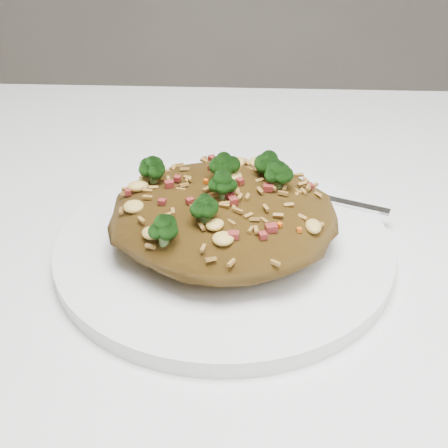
{
  "coord_description": "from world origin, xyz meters",
  "views": [
    {
      "loc": [
        -0.05,
        -0.37,
        1.05
      ],
      "look_at": [
        -0.07,
        0.04,
        0.78
      ],
      "focal_mm": 50.0,
      "sensor_mm": 36.0,
      "label": 1
    }
  ],
  "objects": [
    {
      "name": "dining_table",
      "position": [
        0.0,
        0.0,
        0.66
      ],
      "size": [
        1.2,
        0.8,
        0.75
      ],
      "color": "white",
      "rests_on": "ground"
    },
    {
      "name": "plate",
      "position": [
        -0.07,
        0.04,
        0.76
      ],
      "size": [
        0.27,
        0.27,
        0.01
      ],
      "primitive_type": "cylinder",
      "color": "white",
      "rests_on": "dining_table"
    },
    {
      "name": "fried_rice",
      "position": [
        -0.07,
        0.04,
        0.79
      ],
      "size": [
        0.18,
        0.16,
        0.07
      ],
      "color": "brown",
      "rests_on": "plate"
    },
    {
      "name": "fork",
      "position": [
        0.0,
        0.11,
        0.77
      ],
      "size": [
        0.16,
        0.07,
        0.0
      ],
      "rotation": [
        0.0,
        0.0,
        -0.38
      ],
      "color": "silver",
      "rests_on": "plate"
    }
  ]
}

